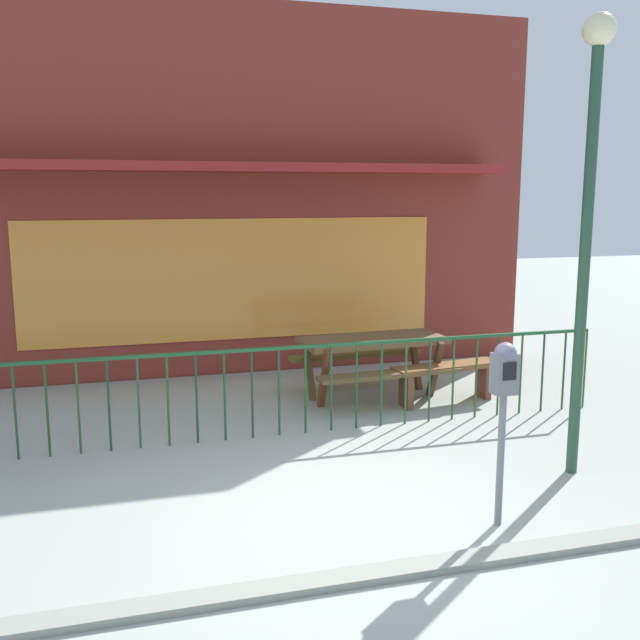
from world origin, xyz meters
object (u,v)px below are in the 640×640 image
Objects in this scene: picnic_table_left at (372,350)px; street_lamp at (589,184)px; patio_bench at (446,375)px; parking_meter_near at (504,385)px.

street_lamp is at bearing -71.51° from picnic_table_left.
picnic_table_left is at bearing 108.49° from street_lamp.
picnic_table_left is 0.95m from patio_bench.
street_lamp reaches higher than picnic_table_left.
picnic_table_left is at bearing 151.62° from patio_bench.
street_lamp reaches higher than patio_bench.
patio_bench is 0.35× the size of street_lamp.
picnic_table_left is at bearing 85.91° from parking_meter_near.
patio_bench is at bearing 71.40° from parking_meter_near.
picnic_table_left reaches higher than patio_bench.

